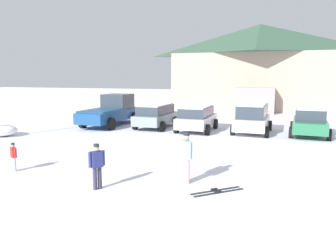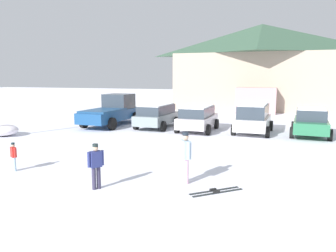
# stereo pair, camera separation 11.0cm
# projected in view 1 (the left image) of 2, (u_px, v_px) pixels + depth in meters

# --- Properties ---
(ground) EXTENTS (160.00, 160.00, 0.00)m
(ground) POSITION_uv_depth(u_px,v_px,m) (10.00, 245.00, 6.67)
(ground) COLOR white
(ski_lodge) EXTENTS (17.43, 11.92, 8.90)m
(ski_lodge) POSITION_uv_depth(u_px,v_px,m) (259.00, 66.00, 35.19)
(ski_lodge) COLOR tan
(ski_lodge) RESTS_ON ground
(parked_grey_wagon) EXTENTS (2.20, 4.16, 1.58)m
(parked_grey_wagon) POSITION_uv_depth(u_px,v_px,m) (156.00, 115.00, 21.87)
(parked_grey_wagon) COLOR gray
(parked_grey_wagon) RESTS_ON ground
(parked_silver_wagon) EXTENTS (2.15, 4.15, 1.58)m
(parked_silver_wagon) POSITION_uv_depth(u_px,v_px,m) (197.00, 117.00, 20.60)
(parked_silver_wagon) COLOR silver
(parked_silver_wagon) RESTS_ON ground
(parked_white_suv) EXTENTS (2.26, 4.21, 1.78)m
(parked_white_suv) POSITION_uv_depth(u_px,v_px,m) (252.00, 117.00, 19.84)
(parked_white_suv) COLOR white
(parked_white_suv) RESTS_ON ground
(parked_green_coupe) EXTENTS (2.33, 4.14, 1.63)m
(parked_green_coupe) POSITION_uv_depth(u_px,v_px,m) (310.00, 122.00, 18.91)
(parked_green_coupe) COLOR #286E48
(parked_green_coupe) RESTS_ON ground
(pickup_truck) EXTENTS (2.50, 5.80, 2.15)m
(pickup_truck) POSITION_uv_depth(u_px,v_px,m) (112.00, 111.00, 23.14)
(pickup_truck) COLOR navy
(pickup_truck) RESTS_ON ground
(skier_teen_in_navy_coat) EXTENTS (0.36, 0.44, 1.41)m
(skier_teen_in_navy_coat) POSITION_uv_depth(u_px,v_px,m) (97.00, 164.00, 9.89)
(skier_teen_in_navy_coat) COLOR #322E47
(skier_teen_in_navy_coat) RESTS_ON ground
(skier_adult_in_blue_parka) EXTENTS (0.44, 0.51, 1.67)m
(skier_adult_in_blue_parka) POSITION_uv_depth(u_px,v_px,m) (186.00, 154.00, 10.44)
(skier_adult_in_blue_parka) COLOR #E4B0C6
(skier_adult_in_blue_parka) RESTS_ON ground
(skier_child_in_red_jacket) EXTENTS (0.35, 0.25, 1.05)m
(skier_child_in_red_jacket) POSITION_uv_depth(u_px,v_px,m) (14.00, 155.00, 11.81)
(skier_child_in_red_jacket) COLOR #96B7CF
(skier_child_in_red_jacket) RESTS_ON ground
(pair_of_skis) EXTENTS (1.45, 1.35, 0.08)m
(pair_of_skis) POSITION_uv_depth(u_px,v_px,m) (217.00, 191.00, 9.75)
(pair_of_skis) COLOR black
(pair_of_skis) RESTS_ON ground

